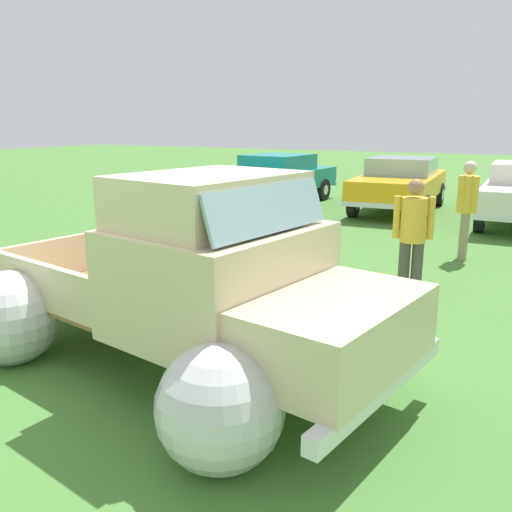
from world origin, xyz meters
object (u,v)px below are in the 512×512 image
(vintage_pickup_truck, at_px, (199,299))
(show_car_1, at_px, (400,182))
(spectator_0, at_px, (413,232))
(spectator_2, at_px, (467,204))
(show_car_0, at_px, (275,177))

(vintage_pickup_truck, bearing_deg, show_car_1, 103.89)
(spectator_0, distance_m, spectator_2, 2.66)
(vintage_pickup_truck, distance_m, spectator_0, 3.49)
(show_car_1, xyz_separation_m, spectator_0, (2.00, -7.43, 0.14))
(vintage_pickup_truck, relative_size, show_car_0, 1.05)
(spectator_2, bearing_deg, show_car_0, -43.18)
(show_car_1, xyz_separation_m, spectator_2, (2.32, -4.79, 0.19))
(spectator_2, bearing_deg, spectator_0, 76.78)
(show_car_0, xyz_separation_m, show_car_1, (3.55, 0.40, -0.00))
(show_car_0, height_order, spectator_0, spectator_0)
(vintage_pickup_truck, bearing_deg, spectator_0, 79.36)
(show_car_0, bearing_deg, show_car_1, 100.94)
(show_car_1, bearing_deg, spectator_2, 22.53)
(show_car_0, bearing_deg, spectator_2, 57.69)
(show_car_1, height_order, spectator_0, spectator_0)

